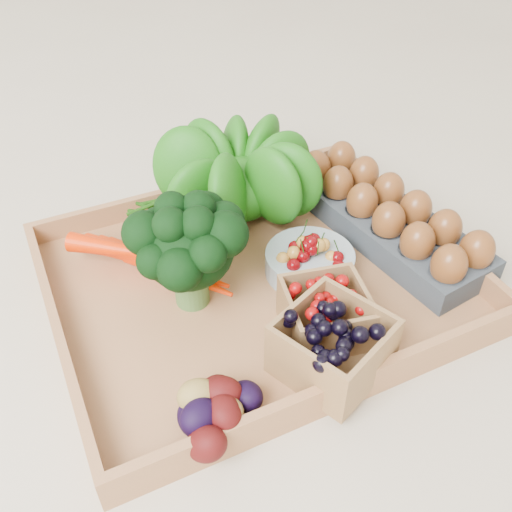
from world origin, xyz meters
name	(u,v)px	position (x,y,z in m)	size (l,w,h in m)	color
ground	(256,288)	(0.00, 0.00, 0.00)	(4.00, 4.00, 0.00)	beige
tray	(256,284)	(0.00, 0.00, 0.01)	(0.55, 0.45, 0.01)	#AF7649
carrots	(155,263)	(-0.12, 0.07, 0.04)	(0.19, 0.14, 0.05)	#F22B00
lettuce	(240,170)	(0.05, 0.15, 0.10)	(0.16, 0.16, 0.16)	#185C0E
broccoli	(190,267)	(-0.09, 0.00, 0.07)	(0.15, 0.15, 0.12)	black
cherry_bowl	(309,263)	(0.08, -0.02, 0.03)	(0.13, 0.13, 0.03)	#8C9EA5
egg_carton	(385,224)	(0.22, 0.01, 0.03)	(0.12, 0.34, 0.04)	#373D46
potatoes	(211,403)	(-0.14, -0.18, 0.05)	(0.12, 0.12, 0.07)	#360808
punnet_blackberry	(333,346)	(0.01, -0.18, 0.05)	(0.11, 0.11, 0.08)	black
punnet_raspberry	(326,314)	(0.04, -0.12, 0.05)	(0.10, 0.10, 0.07)	#7D0506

